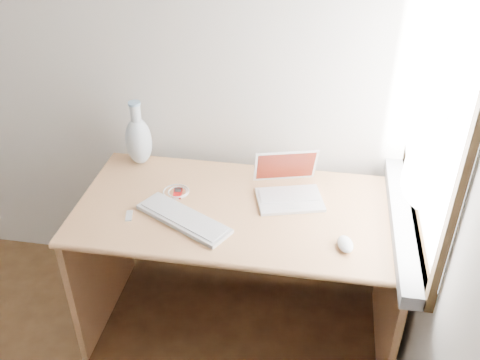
% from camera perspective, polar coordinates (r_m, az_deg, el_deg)
% --- Properties ---
extents(back_wall, '(3.50, 0.04, 2.60)m').
position_cam_1_polar(back_wall, '(2.79, -19.61, 13.61)').
color(back_wall, white).
rests_on(back_wall, floor).
extents(window, '(0.11, 0.99, 1.10)m').
position_cam_1_polar(window, '(2.10, 19.86, 6.44)').
color(window, white).
rests_on(window, right_wall).
extents(desk, '(1.44, 0.72, 0.76)m').
position_cam_1_polar(desk, '(2.56, 0.29, -5.76)').
color(desk, tan).
rests_on(desk, floor).
extents(laptop, '(0.33, 0.31, 0.20)m').
position_cam_1_polar(laptop, '(2.42, 5.46, -0.84)').
color(laptop, white).
rests_on(laptop, desk).
extents(external_keyboard, '(0.45, 0.33, 0.02)m').
position_cam_1_polar(external_keyboard, '(2.29, -6.04, -4.11)').
color(external_keyboard, silver).
rests_on(external_keyboard, desk).
extents(mouse, '(0.08, 0.11, 0.04)m').
position_cam_1_polar(mouse, '(2.18, 11.17, -6.72)').
color(mouse, white).
rests_on(mouse, desk).
extents(ipod, '(0.05, 0.09, 0.01)m').
position_cam_1_polar(ipod, '(2.46, -6.67, -1.41)').
color(ipod, '#AB0B0B').
rests_on(ipod, desk).
extents(cable_coil, '(0.15, 0.15, 0.01)m').
position_cam_1_polar(cable_coil, '(2.47, -6.83, -1.23)').
color(cable_coil, silver).
rests_on(cable_coil, desk).
extents(remote, '(0.04, 0.08, 0.01)m').
position_cam_1_polar(remote, '(2.36, -11.75, -3.75)').
color(remote, silver).
rests_on(remote, desk).
extents(vase, '(0.13, 0.13, 0.33)m').
position_cam_1_polar(vase, '(2.65, -10.78, 4.30)').
color(vase, silver).
rests_on(vase, desk).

